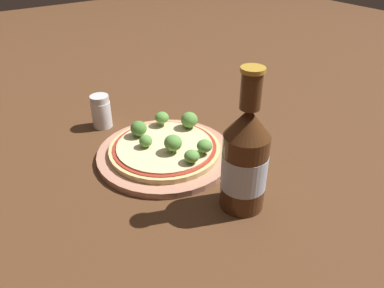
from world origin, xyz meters
The scene contains 12 objects.
ground_plane centered at (0.00, 0.00, 0.00)m, with size 3.00×3.00×0.00m, color #4C2D19.
plate centered at (0.00, -0.01, 0.01)m, with size 0.25×0.25×0.01m.
pizza centered at (0.00, -0.01, 0.02)m, with size 0.21×0.21×0.01m.
broccoli_floret_0 centered at (-0.06, -0.03, 0.04)m, with size 0.03×0.03×0.03m.
broccoli_floret_1 centered at (-0.03, 0.07, 0.04)m, with size 0.03×0.03×0.03m.
broccoli_floret_2 centered at (-0.07, 0.03, 0.04)m, with size 0.03×0.03×0.03m.
broccoli_floret_3 centered at (0.08, 0.00, 0.04)m, with size 0.03×0.03×0.02m.
broccoli_floret_4 centered at (0.03, -0.01, 0.04)m, with size 0.03×0.03×0.03m.
broccoli_floret_5 centered at (0.07, 0.03, 0.04)m, with size 0.03×0.03×0.03m.
broccoli_floret_6 centered at (-0.01, -0.04, 0.04)m, with size 0.02×0.02×0.02m.
beer_bottle centered at (0.19, 0.02, 0.08)m, with size 0.07×0.07×0.23m.
pepper_shaker centered at (-0.18, -0.06, 0.04)m, with size 0.04×0.04×0.07m.
Camera 1 is at (0.52, -0.31, 0.39)m, focal length 35.00 mm.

